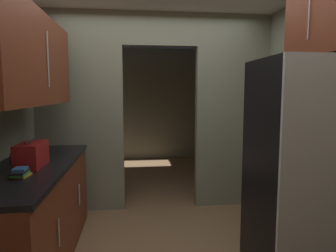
{
  "coord_description": "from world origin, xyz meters",
  "views": [
    {
      "loc": [
        -0.29,
        -2.53,
        1.53
      ],
      "look_at": [
        0.04,
        0.33,
        1.22
      ],
      "focal_mm": 31.96,
      "sensor_mm": 36.0,
      "label": 1
    }
  ],
  "objects": [
    {
      "name": "kitchen_partition",
      "position": [
        -0.02,
        1.39,
        1.36
      ],
      "size": [
        3.05,
        0.12,
        2.56
      ],
      "color": "gray",
      "rests_on": "ground"
    },
    {
      "name": "adjoining_room_shell",
      "position": [
        0.0,
        3.44,
        1.28
      ],
      "size": [
        3.05,
        3.12,
        2.56
      ],
      "color": "gray",
      "rests_on": "ground"
    },
    {
      "name": "refrigerator",
      "position": [
        1.11,
        -0.22,
        0.91
      ],
      "size": [
        0.76,
        0.76,
        1.81
      ],
      "color": "black",
      "rests_on": "ground"
    },
    {
      "name": "lower_cabinet_run",
      "position": [
        -1.19,
        0.16,
        0.46
      ],
      "size": [
        0.66,
        1.99,
        0.91
      ],
      "color": "maroon",
      "rests_on": "ground"
    },
    {
      "name": "upper_cabinet_counterside",
      "position": [
        -1.19,
        0.16,
        1.82
      ],
      "size": [
        0.36,
        1.79,
        0.78
      ],
      "color": "maroon"
    },
    {
      "name": "upper_cabinet_fridgeside",
      "position": [
        1.34,
        -0.12,
        2.19
      ],
      "size": [
        0.36,
        0.84,
        0.7
      ],
      "color": "maroon"
    },
    {
      "name": "boombox",
      "position": [
        -1.17,
        0.09,
        1.01
      ],
      "size": [
        0.2,
        0.37,
        0.23
      ],
      "color": "maroon",
      "rests_on": "lower_cabinet_run"
    },
    {
      "name": "book_stack",
      "position": [
        -1.15,
        -0.22,
        0.94
      ],
      "size": [
        0.13,
        0.17,
        0.07
      ],
      "color": "gold",
      "rests_on": "lower_cabinet_run"
    }
  ]
}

